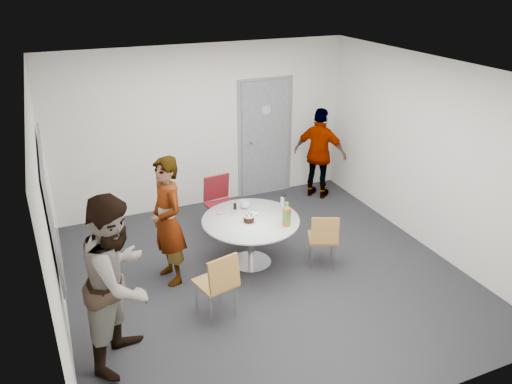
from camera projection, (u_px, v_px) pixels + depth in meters
name	position (u px, v px, depth m)	size (l,w,h in m)	color
floor	(265.00, 275.00, 6.68)	(5.00, 5.00, 0.00)	#242428
ceiling	(267.00, 71.00, 5.57)	(5.00, 5.00, 0.00)	silver
wall_back	(204.00, 128.00, 8.22)	(5.00, 5.00, 0.00)	silver
wall_left	(49.00, 219.00, 5.23)	(5.00, 5.00, 0.00)	silver
wall_right	(428.00, 155.00, 7.02)	(5.00, 5.00, 0.00)	silver
wall_front	(393.00, 294.00, 4.03)	(5.00, 5.00, 0.00)	silver
door	(265.00, 138.00, 8.73)	(1.02, 0.17, 2.12)	slate
whiteboard	(50.00, 202.00, 5.37)	(0.04, 1.90, 1.25)	gray
table	(253.00, 225.00, 6.71)	(1.31, 1.31, 1.02)	silver
chair_near_left	(219.00, 280.00, 5.66)	(0.49, 0.52, 0.86)	olive
chair_near_right	(324.00, 236.00, 6.67)	(0.51, 0.53, 0.80)	olive
chair_far	(220.00, 199.00, 7.58)	(0.48, 0.51, 0.91)	maroon
person_main	(168.00, 221.00, 6.26)	(0.62, 0.41, 1.70)	#A5C6EA
person_left	(119.00, 281.00, 4.93)	(0.91, 0.71, 1.86)	white
person_right	(320.00, 154.00, 8.67)	(0.94, 0.39, 1.61)	black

